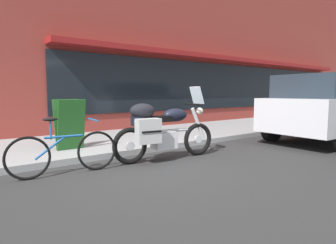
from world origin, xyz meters
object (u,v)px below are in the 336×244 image
at_px(sandwich_board_sign, 70,124).
at_px(touring_motorcycle, 161,129).
at_px(parked_bicycle, 64,152).
at_px(parked_minivan, 334,107).

bearing_deg(sandwich_board_sign, touring_motorcycle, -52.57).
height_order(touring_motorcycle, sandwich_board_sign, touring_motorcycle).
distance_m(touring_motorcycle, parked_bicycle, 1.80).
height_order(parked_minivan, sandwich_board_sign, parked_minivan).
height_order(parked_bicycle, sandwich_board_sign, sandwich_board_sign).
xyz_separation_m(parked_bicycle, sandwich_board_sign, (0.59, 1.39, 0.28)).
bearing_deg(touring_motorcycle, parked_minivan, -11.34).
distance_m(parked_minivan, sandwich_board_sign, 6.72).
xyz_separation_m(touring_motorcycle, parked_minivan, (5.01, -1.00, 0.30)).
distance_m(touring_motorcycle, sandwich_board_sign, 1.96).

